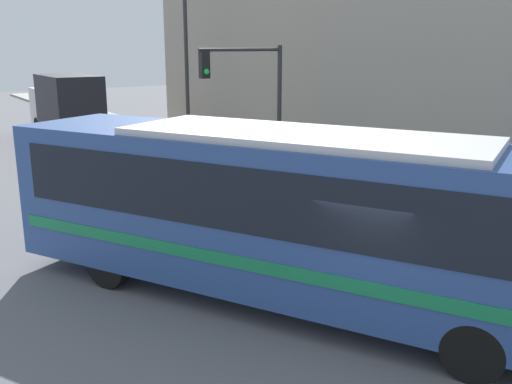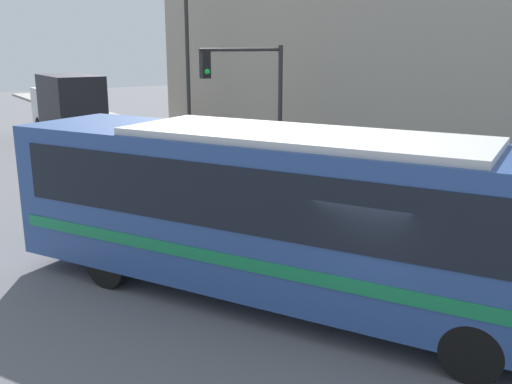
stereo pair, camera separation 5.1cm
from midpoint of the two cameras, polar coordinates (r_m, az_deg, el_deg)
ground_plane at (r=10.57m, az=11.12°, el=-13.14°), size 120.00×120.00×0.00m
sidewalk at (r=29.77m, az=-8.08°, el=5.10°), size 2.71×70.00×0.17m
building_facade at (r=25.45m, az=8.45°, el=13.06°), size 6.00×22.85×8.59m
city_bus at (r=10.60m, az=4.30°, el=-1.65°), size 7.96×11.94×3.34m
delivery_truck at (r=32.75m, az=-18.50°, el=8.37°), size 2.42×6.53×3.34m
fire_hydrant at (r=17.16m, az=11.47°, el=-0.25°), size 0.27×0.36×0.83m
traffic_light_pole at (r=19.87m, az=-0.55°, el=10.34°), size 3.28×0.35×4.69m
parking_meter at (r=19.14m, az=5.50°, el=2.78°), size 0.14×0.14×1.22m
street_lamp at (r=26.80m, az=-7.61°, el=14.35°), size 2.38×0.28×8.03m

